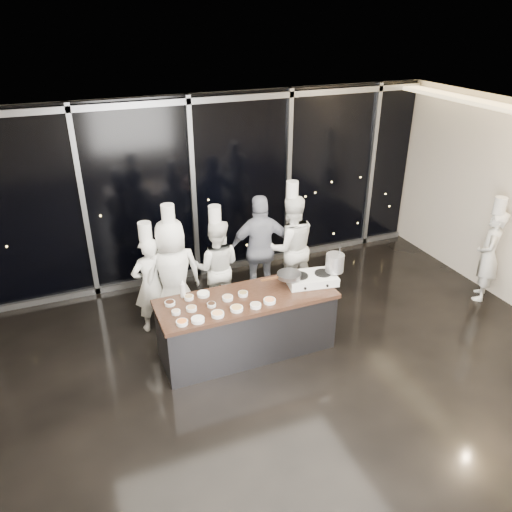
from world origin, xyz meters
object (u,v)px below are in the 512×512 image
at_px(frying_pan, 289,275).
at_px(chef_center, 217,266).
at_px(chef_left, 173,275).
at_px(chef_side, 489,255).
at_px(stove, 311,278).
at_px(guest, 261,249).
at_px(stock_pot, 335,263).
at_px(chef_right, 290,246).
at_px(demo_counter, 247,324).
at_px(chef_far_left, 151,283).

height_order(frying_pan, chef_center, chef_center).
bearing_deg(chef_left, chef_side, 163.95).
height_order(stove, chef_left, chef_left).
distance_m(stove, guest, 1.29).
height_order(stock_pot, chef_right, chef_right).
xyz_separation_m(stove, chef_side, (3.20, -0.15, -0.16)).
bearing_deg(stock_pot, chef_side, -2.03).
xyz_separation_m(demo_counter, chef_far_left, (-1.10, 1.09, 0.33)).
height_order(stove, stock_pot, stock_pot).
xyz_separation_m(guest, chef_side, (3.45, -1.41, -0.11)).
distance_m(frying_pan, chef_side, 3.56).
distance_m(stock_pot, chef_side, 2.88).
height_order(chef_center, guest, guest).
distance_m(stove, chef_left, 2.03).
bearing_deg(chef_far_left, demo_counter, 124.56).
height_order(chef_left, guest, chef_left).
height_order(chef_center, chef_right, chef_right).
relative_size(frying_pan, chef_far_left, 0.35).
height_order(chef_left, chef_center, chef_left).
height_order(demo_counter, chef_far_left, chef_far_left).
xyz_separation_m(guest, chef_right, (0.49, -0.08, -0.01)).
xyz_separation_m(stove, guest, (-0.25, 1.26, -0.05)).
bearing_deg(demo_counter, guest, 59.67).
bearing_deg(demo_counter, chef_far_left, 135.21).
xyz_separation_m(chef_far_left, chef_right, (2.34, 0.12, 0.12)).
distance_m(chef_center, chef_side, 4.44).
bearing_deg(chef_center, frying_pan, 143.43).
bearing_deg(chef_side, stove, -45.34).
relative_size(chef_far_left, chef_center, 0.97).
relative_size(frying_pan, chef_center, 0.34).
xyz_separation_m(frying_pan, guest, (0.10, 1.22, -0.16)).
bearing_deg(chef_right, chef_center, 5.90).
bearing_deg(chef_far_left, guest, 175.43).
distance_m(frying_pan, chef_center, 1.35).
relative_size(stove, guest, 0.42).
bearing_deg(guest, chef_right, -179.11).
bearing_deg(stove, chef_side, 6.55).
xyz_separation_m(frying_pan, stock_pot, (0.69, -0.09, 0.10)).
bearing_deg(chef_far_left, frying_pan, 139.16).
bearing_deg(stock_pot, chef_far_left, 155.60).
xyz_separation_m(chef_left, chef_center, (0.73, 0.17, -0.09)).
bearing_deg(guest, stove, 111.21).
bearing_deg(chef_side, chef_far_left, -55.59).
distance_m(frying_pan, chef_far_left, 2.05).
relative_size(chef_far_left, chef_side, 0.97).
bearing_deg(stock_pot, chef_center, 138.98).
distance_m(demo_counter, chef_left, 1.35).
bearing_deg(guest, frying_pan, 95.69).
relative_size(frying_pan, chef_left, 0.31).
xyz_separation_m(stock_pot, chef_left, (-2.11, 1.03, -0.28)).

